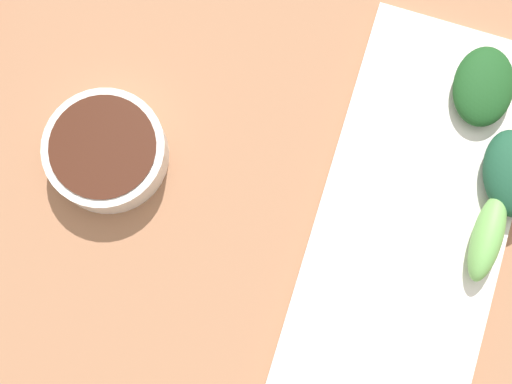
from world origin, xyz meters
TOP-DOWN VIEW (x-y plane):
  - tabletop at (0.00, 0.00)m, footprint 2.10×2.10m
  - sauce_bowl at (-0.18, -0.02)m, footprint 0.10×0.10m
  - serving_plate at (0.08, -0.02)m, footprint 0.15×0.39m
  - broccoli_leafy_0 at (0.11, 0.12)m, footprint 0.05×0.07m
  - broccoli_stalk_1 at (0.14, -0.00)m, footprint 0.03×0.07m
  - broccoli_leafy_2 at (0.15, 0.06)m, footprint 0.07×0.08m

SIDE VIEW (x-z plane):
  - tabletop at x=0.00m, z-range 0.00..0.02m
  - serving_plate at x=0.08m, z-range 0.02..0.03m
  - sauce_bowl at x=-0.18m, z-range 0.02..0.06m
  - broccoli_leafy_0 at x=0.11m, z-range 0.03..0.06m
  - broccoli_stalk_1 at x=0.14m, z-range 0.03..0.06m
  - broccoli_leafy_2 at x=0.15m, z-range 0.03..0.06m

